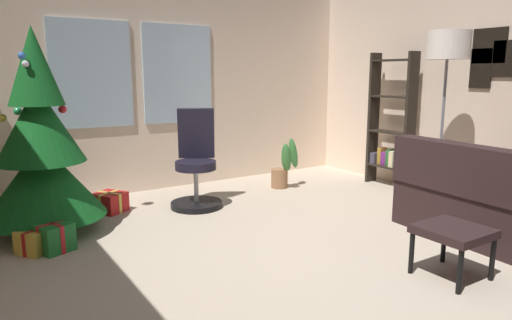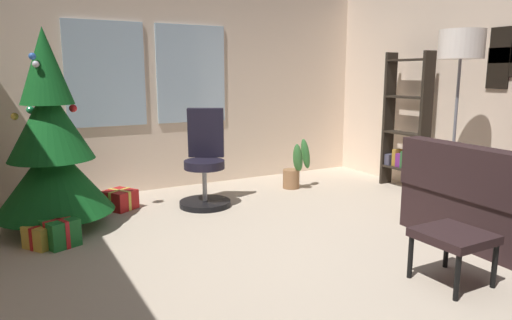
% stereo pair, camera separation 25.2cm
% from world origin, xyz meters
% --- Properties ---
extents(ground_plane, '(5.24, 5.90, 0.10)m').
position_xyz_m(ground_plane, '(0.00, 0.00, -0.05)').
color(ground_plane, '#C1AF99').
extents(wall_back_with_windows, '(5.24, 0.12, 2.60)m').
position_xyz_m(wall_back_with_windows, '(-0.02, 3.00, 1.31)').
color(wall_back_with_windows, beige).
rests_on(wall_back_with_windows, ground_plane).
extents(footstool, '(0.44, 0.45, 0.37)m').
position_xyz_m(footstool, '(0.63, -0.64, 0.32)').
color(footstool, black).
rests_on(footstool, ground_plane).
extents(holiday_tree, '(1.05, 1.05, 2.28)m').
position_xyz_m(holiday_tree, '(-1.64, 1.93, 0.77)').
color(holiday_tree, '#4C331E').
rests_on(holiday_tree, ground_plane).
extents(gift_box_red, '(0.39, 0.40, 0.21)m').
position_xyz_m(gift_box_red, '(-0.97, 2.29, 0.10)').
color(gift_box_red, red).
rests_on(gift_box_red, ground_plane).
extents(gift_box_green, '(0.34, 0.35, 0.24)m').
position_xyz_m(gift_box_green, '(-1.67, 1.45, 0.12)').
color(gift_box_green, '#1E722D').
rests_on(gift_box_green, ground_plane).
extents(gift_box_gold, '(0.37, 0.36, 0.20)m').
position_xyz_m(gift_box_gold, '(-1.78, 1.50, 0.09)').
color(gift_box_gold, gold).
rests_on(gift_box_gold, ground_plane).
extents(office_chair, '(0.57, 0.59, 1.07)m').
position_xyz_m(office_chair, '(-0.10, 2.00, 0.42)').
color(office_chair, black).
rests_on(office_chair, ground_plane).
extents(bookshelf, '(0.18, 0.64, 1.70)m').
position_xyz_m(bookshelf, '(2.40, 1.49, 0.74)').
color(bookshelf, black).
rests_on(bookshelf, ground_plane).
extents(floor_lamp, '(0.43, 0.43, 1.86)m').
position_xyz_m(floor_lamp, '(1.97, 0.45, 1.62)').
color(floor_lamp, slate).
rests_on(floor_lamp, ground_plane).
extents(potted_plant, '(0.38, 0.32, 0.64)m').
position_xyz_m(potted_plant, '(1.18, 2.12, 0.28)').
color(potted_plant, '#966844').
rests_on(potted_plant, ground_plane).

